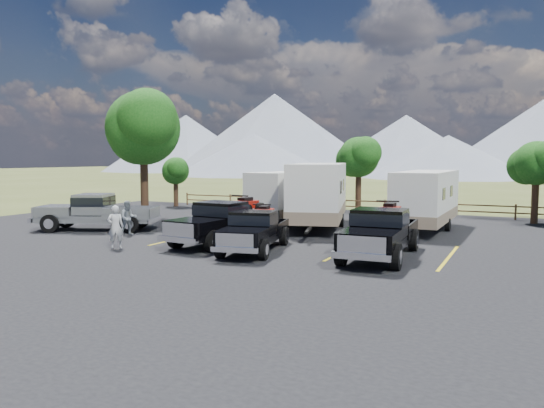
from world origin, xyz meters
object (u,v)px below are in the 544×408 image
at_px(rig_left, 224,221).
at_px(trailer_center, 319,194).
at_px(tree_big_nw, 143,128).
at_px(person_b, 128,218).
at_px(trailer_right, 426,200).
at_px(person_a, 116,227).
at_px(trailer_left, 292,196).
at_px(rig_center, 255,229).
at_px(pickup_silver, 97,211).
at_px(rig_right, 381,231).

bearing_deg(rig_left, trailer_center, 79.46).
relative_size(tree_big_nw, person_b, 4.67).
xyz_separation_m(trailer_center, trailer_right, (5.42, 1.27, -0.20)).
height_order(trailer_right, person_a, trailer_right).
xyz_separation_m(trailer_left, person_a, (-3.08, -11.19, -0.65)).
bearing_deg(tree_big_nw, rig_center, -31.39).
height_order(rig_center, pickup_silver, pickup_silver).
distance_m(rig_left, person_b, 5.51).
bearing_deg(tree_big_nw, trailer_left, 14.35).
xyz_separation_m(trailer_left, person_b, (-5.22, -7.94, -0.72)).
relative_size(rig_center, person_b, 3.39).
distance_m(tree_big_nw, rig_left, 11.75).
bearing_deg(pickup_silver, trailer_left, 109.46).
bearing_deg(trailer_left, tree_big_nw, -160.25).
relative_size(person_a, person_b, 1.08).
xyz_separation_m(pickup_silver, person_b, (2.61, -0.61, -0.15)).
height_order(trailer_left, person_a, trailer_left).
height_order(trailer_left, pickup_silver, trailer_left).
bearing_deg(person_a, tree_big_nw, -91.93).
distance_m(trailer_left, person_a, 11.62).
bearing_deg(person_b, tree_big_nw, 71.94).
xyz_separation_m(rig_right, trailer_right, (0.24, 8.30, 0.61)).
bearing_deg(rig_right, rig_center, -173.41).
bearing_deg(rig_center, pickup_silver, 157.96).
distance_m(trailer_left, pickup_silver, 10.74).
distance_m(tree_big_nw, trailer_center, 11.68).
relative_size(trailer_right, pickup_silver, 1.34).
xyz_separation_m(trailer_center, pickup_silver, (-9.99, -6.02, -0.82)).
distance_m(rig_center, person_a, 5.84).
xyz_separation_m(trailer_right, person_b, (-12.80, -7.90, -0.77)).
bearing_deg(rig_center, tree_big_nw, 136.63).
bearing_deg(person_a, rig_left, -171.87).
bearing_deg(trailer_right, person_b, -147.74).
relative_size(rig_right, trailer_right, 0.71).
distance_m(tree_big_nw, rig_right, 17.90).
bearing_deg(trailer_left, pickup_silver, -131.50).
bearing_deg(trailer_center, person_b, -153.63).
bearing_deg(rig_center, trailer_left, 92.68).
bearing_deg(trailer_right, trailer_center, -166.22).
relative_size(rig_left, rig_center, 1.11).
bearing_deg(person_a, rig_center, 165.64).
height_order(rig_center, trailer_left, trailer_left).
height_order(trailer_center, person_a, trailer_center).
bearing_deg(trailer_center, rig_right, -69.15).
bearing_deg(rig_center, rig_right, -2.75).
height_order(tree_big_nw, rig_center, tree_big_nw).
relative_size(trailer_left, trailer_right, 0.97).
xyz_separation_m(trailer_center, person_a, (-5.23, -9.88, -0.90)).
distance_m(rig_center, rig_right, 5.02).
xyz_separation_m(trailer_center, person_b, (-7.38, -6.63, -0.97)).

